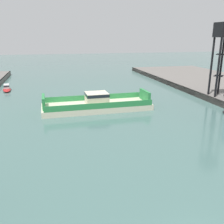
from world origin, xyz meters
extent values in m
cube|color=beige|center=(-0.93, 35.72, 0.55)|extent=(21.40, 7.48, 1.10)
cube|color=#2D8947|center=(-0.98, 39.22, 1.65)|extent=(20.43, 0.46, 1.10)
cube|color=#2D8947|center=(-0.87, 32.21, 1.65)|extent=(20.43, 0.46, 1.10)
cube|color=beige|center=(-0.93, 35.72, 2.25)|extent=(4.32, 3.99, 2.30)
cube|color=black|center=(-0.93, 35.72, 3.05)|extent=(4.36, 4.03, 0.60)
cube|color=#2D8947|center=(9.22, 35.89, 2.20)|extent=(0.58, 5.00, 2.20)
cube|color=#2D8947|center=(-11.07, 35.55, 2.20)|extent=(0.58, 5.00, 2.20)
ellipsoid|color=red|center=(-21.06, 59.02, 0.28)|extent=(2.73, 6.53, 0.57)
cube|color=silver|center=(-21.12, 59.49, 1.11)|extent=(1.63, 2.37, 1.09)
cube|color=black|center=(-21.12, 59.49, 1.25)|extent=(1.68, 2.44, 0.33)
cylinder|color=black|center=(25.03, 37.29, 7.53)|extent=(0.44, 0.44, 12.43)
cylinder|color=black|center=(27.47, 37.29, 7.53)|extent=(0.44, 0.44, 12.43)
cylinder|color=black|center=(25.03, 34.85, 7.53)|extent=(0.44, 0.44, 12.43)
cube|color=black|center=(26.25, 36.07, 5.67)|extent=(2.44, 0.20, 0.20)
cube|color=black|center=(26.25, 36.07, 5.67)|extent=(0.20, 2.44, 0.20)
cube|color=black|center=(26.25, 36.07, 10.27)|extent=(2.44, 0.20, 0.20)
cube|color=black|center=(26.25, 36.07, 10.27)|extent=(0.20, 2.44, 0.20)
cube|color=black|center=(26.25, 36.07, 15.24)|extent=(3.17, 3.17, 3.00)
camera|label=1|loc=(-9.41, -11.95, 14.06)|focal=40.53mm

